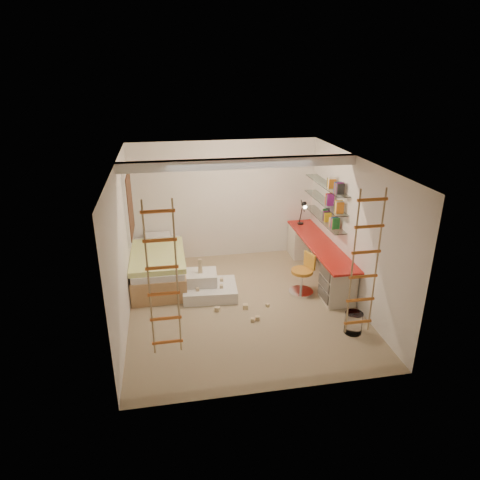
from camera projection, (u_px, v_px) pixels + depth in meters
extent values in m
plane|color=#917F5D|center=(243.00, 305.00, 7.74)|extent=(4.50, 4.50, 0.00)
cube|color=white|center=(240.00, 163.00, 7.06)|extent=(4.00, 0.18, 0.16)
cube|color=white|center=(128.00, 204.00, 8.20)|extent=(0.06, 1.15, 1.35)
cube|color=#4C2D1E|center=(130.00, 204.00, 8.20)|extent=(0.02, 1.00, 1.20)
cylinder|color=white|center=(353.00, 323.00, 6.87)|extent=(0.29, 0.29, 0.36)
cube|color=red|center=(320.00, 244.00, 8.50)|extent=(0.55, 2.80, 0.04)
cube|color=beige|center=(302.00, 241.00, 9.64)|extent=(0.52, 0.55, 0.71)
cube|color=beige|center=(338.00, 284.00, 7.73)|extent=(0.52, 0.55, 0.71)
cube|color=#4C4742|center=(325.00, 272.00, 7.59)|extent=(0.02, 0.50, 0.18)
cube|color=#4C4742|center=(324.00, 283.00, 7.67)|extent=(0.02, 0.50, 0.18)
cube|color=#4C4742|center=(323.00, 294.00, 7.76)|extent=(0.02, 0.50, 0.18)
cube|color=white|center=(324.00, 219.00, 8.64)|extent=(0.25, 1.80, 0.01)
cube|color=white|center=(325.00, 202.00, 8.51)|extent=(0.25, 1.80, 0.01)
cube|color=white|center=(326.00, 185.00, 8.38)|extent=(0.25, 1.80, 0.01)
cube|color=#AD7F51|center=(159.00, 271.00, 8.53)|extent=(1.00, 2.00, 0.45)
cube|color=white|center=(158.00, 258.00, 8.42)|extent=(0.95, 1.95, 0.12)
cube|color=#CCE630|center=(157.00, 256.00, 8.25)|extent=(1.02, 1.60, 0.10)
cube|color=white|center=(157.00, 237.00, 9.11)|extent=(0.55, 0.35, 0.12)
cylinder|color=black|center=(300.00, 223.00, 9.53)|extent=(0.14, 0.14, 0.02)
cylinder|color=black|center=(301.00, 215.00, 9.46)|extent=(0.02, 0.15, 0.36)
cylinder|color=black|center=(303.00, 206.00, 9.27)|extent=(0.02, 0.27, 0.20)
cone|color=black|center=(305.00, 205.00, 9.14)|extent=(0.12, 0.14, 0.15)
cylinder|color=#FFEABF|center=(305.00, 207.00, 9.12)|extent=(0.08, 0.04, 0.08)
cylinder|color=#C07B25|center=(302.00, 271.00, 7.97)|extent=(0.52, 0.52, 0.06)
cube|color=gold|center=(310.00, 260.00, 7.98)|extent=(0.14, 0.31, 0.29)
cylinder|color=silver|center=(301.00, 281.00, 8.05)|extent=(0.06, 0.06, 0.41)
cylinder|color=silver|center=(301.00, 292.00, 8.14)|extent=(0.60, 0.60, 0.05)
cube|color=silver|center=(210.00, 290.00, 8.01)|extent=(1.04, 0.84, 0.22)
cube|color=silver|center=(201.00, 278.00, 8.02)|extent=(0.64, 0.54, 0.22)
cube|color=#CCB284|center=(200.00, 270.00, 7.96)|extent=(0.09, 0.09, 0.08)
cube|color=#CCB284|center=(200.00, 267.00, 7.93)|extent=(0.07, 0.07, 0.07)
cube|color=#CCB284|center=(200.00, 262.00, 7.90)|extent=(0.06, 0.06, 0.12)
cube|color=#CCB284|center=(221.00, 286.00, 7.86)|extent=(0.06, 0.06, 0.06)
cube|color=#CCB284|center=(222.00, 280.00, 8.11)|extent=(0.06, 0.06, 0.06)
cube|color=#CCB284|center=(198.00, 289.00, 7.76)|extent=(0.06, 0.06, 0.06)
cube|color=#CCB284|center=(217.00, 309.00, 7.53)|extent=(0.07, 0.07, 0.07)
cube|color=#CCB284|center=(268.00, 305.00, 7.67)|extent=(0.07, 0.07, 0.07)
cube|color=#CCB284|center=(253.00, 320.00, 7.22)|extent=(0.07, 0.07, 0.07)
cube|color=#CCB284|center=(245.00, 307.00, 7.60)|extent=(0.07, 0.07, 0.07)
cube|color=#CCB284|center=(257.00, 318.00, 7.26)|extent=(0.07, 0.07, 0.07)
cube|color=#1E722D|center=(324.00, 213.00, 8.60)|extent=(0.14, 0.64, 0.22)
cube|color=red|center=(325.00, 196.00, 8.46)|extent=(0.14, 0.52, 0.22)
cube|color=#194CA5|center=(327.00, 179.00, 8.33)|extent=(0.14, 0.64, 0.22)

